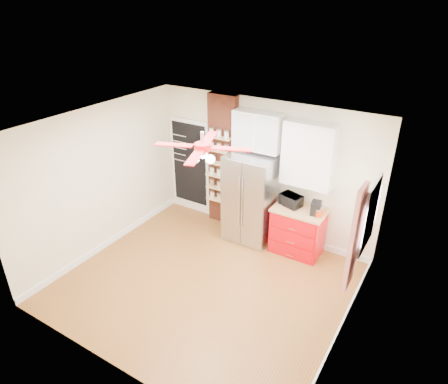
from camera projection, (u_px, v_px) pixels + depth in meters
The scene contains 21 objects.
floor at pixel (206, 283), 6.70m from camera, with size 4.50×4.50×0.00m, color #945525.
ceiling at pixel (202, 128), 5.48m from camera, with size 4.50×4.50×0.00m, color white.
wall_back at pixel (263, 169), 7.61m from camera, with size 4.50×0.02×2.70m, color beige.
wall_front at pixel (106, 287), 4.57m from camera, with size 4.50×0.02×2.70m, color beige.
wall_left at pixel (100, 181), 7.14m from camera, with size 0.02×4.00×2.70m, color beige.
wall_right at pixel (352, 260), 5.04m from camera, with size 0.02×4.00×2.70m, color beige.
chalkboard at pixel (190, 164), 8.49m from camera, with size 0.95×0.05×1.95m.
brick_pillar at pixel (223, 162), 7.95m from camera, with size 0.60×0.16×2.70m, color brown.
fridge at pixel (251, 198), 7.57m from camera, with size 0.90×0.70×1.75m, color #AAAAAF.
upper_glass_cabinet at pixel (258, 131), 7.14m from camera, with size 0.90×0.35×0.70m, color white.
red_cabinet at pixel (298, 230), 7.34m from camera, with size 0.94×0.64×0.90m.
upper_shelf_unit at pixel (309, 155), 6.83m from camera, with size 0.90×0.30×1.15m, color white.
window at pixel (370, 215), 5.64m from camera, with size 0.04×0.75×1.05m, color white.
curtain at pixel (355, 239), 5.29m from camera, with size 0.06×0.40×1.55m, color red.
ceiling_fan at pixel (203, 147), 5.61m from camera, with size 1.40×1.40×0.44m.
toaster_oven at pixel (291, 200), 7.21m from camera, with size 0.39×0.26×0.21m, color black.
coffee_maker at pixel (316, 208), 6.91m from camera, with size 0.16×0.19×0.25m, color black.
canister_left at pixel (318, 213), 6.87m from camera, with size 0.11×0.11×0.13m, color #A92B09.
canister_right at pixel (321, 210), 6.95m from camera, with size 0.11×0.11×0.14m, color #B5320A.
pantry_jar_oats at pixel (214, 159), 7.87m from camera, with size 0.09×0.09×0.12m, color beige.
pantry_jar_beans at pixel (225, 161), 7.72m from camera, with size 0.09×0.09×0.14m, color #866044.
Camera 1 is at (3.03, -4.35, 4.39)m, focal length 32.00 mm.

